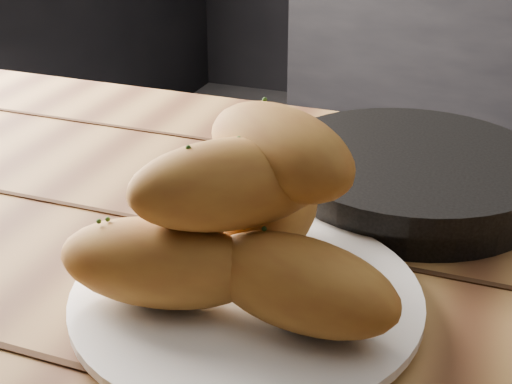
# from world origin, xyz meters

# --- Properties ---
(plate) EXTENTS (0.26, 0.26, 0.02)m
(plate) POSITION_xyz_m (-0.76, -0.66, 0.76)
(plate) COLOR white
(plate) RESTS_ON table
(bread_rolls) EXTENTS (0.26, 0.20, 0.13)m
(bread_rolls) POSITION_xyz_m (-0.76, -0.66, 0.82)
(bread_rolls) COLOR olive
(bread_rolls) RESTS_ON plate
(skillet) EXTENTS (0.39, 0.27, 0.05)m
(skillet) POSITION_xyz_m (-0.68, -0.42, 0.77)
(skillet) COLOR black
(skillet) RESTS_ON table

